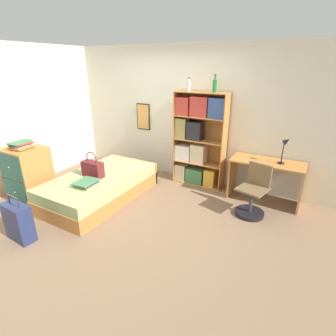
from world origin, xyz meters
TOP-DOWN VIEW (x-y plane):
  - ground_plane at (0.00, 0.00)m, footprint 14.00×14.00m
  - wall_back at (-0.00, 1.63)m, footprint 10.00×0.09m
  - wall_left at (-2.31, 0.00)m, footprint 0.06×10.00m
  - bed at (-0.62, 0.02)m, footprint 1.13×2.02m
  - handbag at (-0.67, -0.07)m, footprint 0.38×0.16m
  - book_stack_on_bed at (-0.51, -0.39)m, footprint 0.32×0.39m
  - suitcase at (-0.72, -1.43)m, footprint 0.44×0.23m
  - dresser at (-1.66, -0.61)m, footprint 0.63×0.59m
  - magazine_pile_on_dresser at (-1.66, -0.62)m, footprint 0.31×0.36m
  - bookcase at (0.59, 1.42)m, footprint 0.98×0.31m
  - bottle_green at (0.41, 1.40)m, footprint 0.07×0.07m
  - bottle_brown at (0.88, 1.42)m, footprint 0.07×0.07m
  - desk at (1.93, 1.32)m, footprint 1.18×0.53m
  - desk_lamp at (2.15, 1.32)m, footprint 0.15×0.11m
  - desk_chair at (1.85, 0.77)m, footprint 0.50×0.50m

SIDE VIEW (x-z plane):
  - ground_plane at x=0.00m, z-range 0.00..0.00m
  - bed at x=-0.62m, z-range 0.00..0.43m
  - suitcase at x=-0.72m, z-range -0.06..0.59m
  - desk_chair at x=1.85m, z-range -0.14..0.67m
  - dresser at x=-1.66m, z-range 0.00..0.93m
  - book_stack_on_bed at x=-0.51m, z-range 0.43..0.51m
  - desk at x=1.93m, z-range 0.14..0.88m
  - handbag at x=-0.67m, z-range 0.35..0.80m
  - bookcase at x=0.59m, z-range 0.00..1.78m
  - magazine_pile_on_dresser at x=-1.66m, z-range 0.93..1.05m
  - desk_lamp at x=2.15m, z-range 0.81..1.26m
  - wall_back at x=0.00m, z-range 0.00..2.60m
  - wall_left at x=-2.31m, z-range 0.00..2.60m
  - bottle_green at x=0.41m, z-range 1.75..1.99m
  - bottle_brown at x=0.88m, z-range 1.74..2.04m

